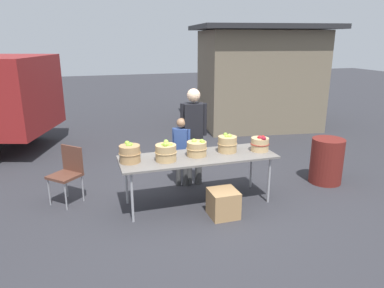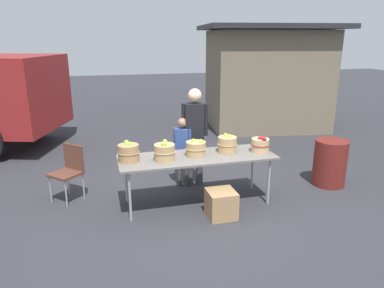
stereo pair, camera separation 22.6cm
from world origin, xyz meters
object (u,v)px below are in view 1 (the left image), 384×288
Objects in this scene: apple_basket_red_0 at (260,144)px; produce_crate at (223,203)px; child_customer at (182,147)px; market_table at (198,159)px; apple_basket_green_1 at (166,152)px; apple_basket_green_2 at (197,148)px; trash_barrel at (327,161)px; apple_basket_green_3 at (227,144)px; folding_chair at (68,170)px; vendor_adult at (194,130)px; apple_basket_green_0 at (130,153)px.

apple_basket_red_0 is 0.75× the size of produce_crate.
market_table is at bearing 122.65° from child_customer.
child_customer reaches higher than apple_basket_green_1.
apple_basket_green_2 reaches higher than produce_crate.
apple_basket_green_3 is at bearing -178.41° from trash_barrel.
apple_basket_green_1 is 0.37× the size of folding_chair.
apple_basket_green_3 is 0.39× the size of trash_barrel.
apple_basket_green_1 reaches higher than produce_crate.
apple_basket_green_3 reaches higher than produce_crate.
apple_basket_red_0 is 1.12m from vendor_adult.
produce_crate is (0.05, -1.23, -0.77)m from vendor_adult.
trash_barrel is at bearing 6.41° from apple_basket_red_0.
vendor_adult reaches higher than apple_basket_green_3.
folding_chair is at bearing 30.82° from child_customer.
vendor_adult is 0.35m from child_customer.
folding_chair is 1.10× the size of trash_barrel.
apple_basket_green_0 is 0.80× the size of produce_crate.
apple_basket_green_0 is 1.02× the size of apple_basket_green_3.
apple_basket_green_1 is at bearing -173.51° from market_table.
apple_basket_green_2 is at bearing -175.49° from apple_basket_green_3.
produce_crate is (1.20, -0.54, -0.69)m from apple_basket_green_0.
child_customer is (0.94, 0.68, -0.19)m from apple_basket_green_0.
apple_basket_green_1 reaches higher than apple_basket_green_0.
folding_chair is (-2.01, -0.08, -0.46)m from vendor_adult.
folding_chair is at bearing 17.22° from vendor_adult.
folding_chair is at bearing 166.76° from apple_basket_red_0.
child_customer is (-0.21, -0.01, -0.28)m from vendor_adult.
trash_barrel is (2.38, 0.09, -0.47)m from apple_basket_green_2.
market_table is 7.30× the size of apple_basket_green_1.
apple_basket_green_0 reaches higher than produce_crate.
trash_barrel is at bearing 179.83° from vendor_adult.
apple_basket_red_0 is 0.37× the size of trash_barrel.
vendor_adult reaches higher than child_customer.
apple_basket_green_2 is at bearing 26.94° from folding_chair.
apple_basket_green_2 reaches higher than apple_basket_red_0.
child_customer reaches higher than apple_basket_green_0.
apple_basket_green_0 is at bearing -178.53° from trash_barrel.
apple_basket_red_0 is at bearing -3.63° from apple_basket_green_2.
apple_basket_green_3 reaches higher than folding_chair.
apple_basket_green_1 is 0.27× the size of child_customer.
apple_basket_red_0 is at bearing -1.97° from market_table.
trash_barrel is at bearing 1.59° from apple_basket_green_3.
apple_basket_red_0 is (1.00, -0.06, -0.00)m from apple_basket_green_2.
child_customer is at bearing 93.45° from apple_basket_green_2.
apple_basket_green_0 reaches higher than apple_basket_red_0.
vendor_adult is 4.26× the size of produce_crate.
folding_chair is at bearing 153.07° from apple_basket_green_1.
produce_crate is at bearing 130.41° from child_customer.
market_table is at bearing -177.07° from trash_barrel.
apple_basket_red_0 reaches higher than trash_barrel.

